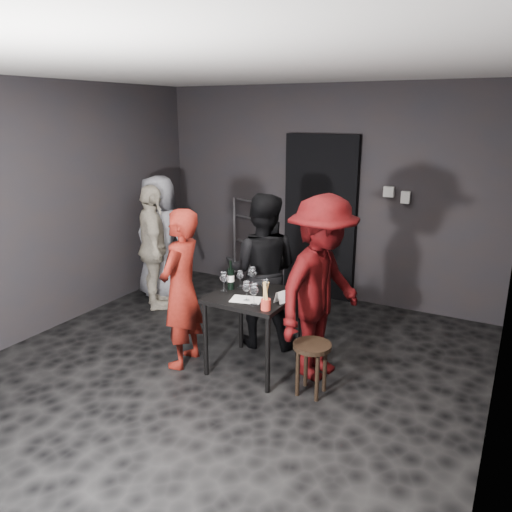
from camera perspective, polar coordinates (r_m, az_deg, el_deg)
The scene contains 26 objects.
floor at distance 4.77m, azimuth -4.27°, elevation -13.52°, with size 4.50×5.00×0.02m, color black.
ceiling at distance 4.16m, azimuth -5.09°, elevation 20.79°, with size 4.50×5.00×0.02m, color silver.
wall_back at distance 6.46m, azimuth 7.63°, elevation 7.03°, with size 4.50×0.04×2.70m, color black.
wall_left at distance 5.79m, azimuth -23.70°, elevation 4.76°, with size 0.04×5.00×2.70m, color black.
wall_right at distance 3.61m, azimuth 26.87°, elevation -1.89°, with size 0.04×5.00×2.70m, color black.
doorway at distance 6.46m, azimuth 7.34°, elevation 4.33°, with size 0.95×0.10×2.10m, color black.
wallbox_upper at distance 6.15m, azimuth 14.95°, elevation 7.11°, with size 0.12×0.06×0.12m, color #B7B7B2.
wallbox_lower at distance 6.12m, azimuth 16.73°, elevation 6.45°, with size 0.10×0.06×0.14m, color #B7B7B2.
hand_truck at distance 7.02m, azimuth -1.32°, elevation -1.58°, with size 0.41×0.34×1.22m.
tasting_table at distance 4.62m, azimuth -0.35°, elevation -5.53°, with size 0.72×0.72×0.75m.
stool at distance 4.36m, azimuth 6.41°, elevation -11.13°, with size 0.33×0.33×0.47m.
server_red at distance 4.73m, azimuth -8.55°, elevation -3.58°, with size 0.57×0.37×1.55m, color maroon.
woman_black at distance 5.07m, azimuth 0.70°, elevation -1.16°, with size 0.83×0.45×1.70m, color black.
man_maroon at distance 4.46m, azimuth 7.54°, elevation -2.41°, with size 1.23×0.57×1.90m, color #3A0506.
bystander_cream at distance 6.19m, azimuth -11.67°, elevation 1.09°, with size 0.92×0.44×1.57m, color #C1B59D.
bystander_grey at distance 6.53m, azimuth -10.94°, elevation 2.52°, with size 0.83×0.46×1.71m, color gray.
tasting_mat at distance 4.46m, azimuth -1.10°, elevation -4.99°, with size 0.27×0.18×0.00m, color white.
wine_glass_a at distance 4.65m, azimuth -3.70°, elevation -2.85°, with size 0.08×0.08×0.20m, color white, non-canonical shape.
wine_glass_b at distance 4.73m, azimuth -1.83°, elevation -2.56°, with size 0.07×0.07×0.18m, color white, non-canonical shape.
wine_glass_c at distance 4.74m, azimuth -0.46°, elevation -2.30°, with size 0.08×0.08×0.22m, color white, non-canonical shape.
wine_glass_d at distance 4.40m, azimuth -1.10°, elevation -3.91°, with size 0.07×0.07×0.20m, color white, non-canonical shape.
wine_glass_e at distance 4.30m, azimuth -0.23°, elevation -4.28°, with size 0.08×0.08×0.21m, color white, non-canonical shape.
wine_glass_f at distance 4.49m, azimuth 1.04°, elevation -3.62°, with size 0.07×0.07×0.18m, color white, non-canonical shape.
wine_bottle at distance 4.69m, azimuth -2.90°, elevation -2.55°, with size 0.07×0.07×0.28m.
breadstick_cup at distance 4.20m, azimuth 1.13°, elevation -4.65°, with size 0.08×0.08×0.26m.
reserved_card at distance 4.40m, azimuth 2.89°, elevation -4.60°, with size 0.09×0.14×0.11m, color white, non-canonical shape.
Camera 1 is at (2.28, -3.46, 2.36)m, focal length 35.00 mm.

